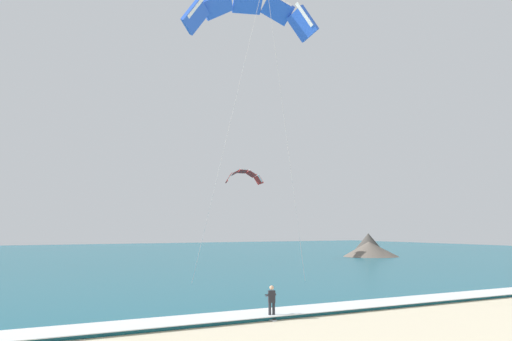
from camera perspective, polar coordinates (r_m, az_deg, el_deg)
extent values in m
cube|color=#146075|center=(84.85, -18.21, -8.88)|extent=(200.00, 120.00, 0.20)
cube|color=white|center=(29.27, 4.41, -14.75)|extent=(200.00, 2.54, 0.04)
ellipsoid|color=white|center=(27.54, 1.71, -15.72)|extent=(0.83, 1.47, 0.05)
cube|color=black|center=(27.74, 1.45, -15.56)|extent=(0.17, 0.10, 0.04)
cube|color=black|center=(27.33, 1.97, -15.70)|extent=(0.17, 0.10, 0.04)
cylinder|color=#232328|center=(27.45, 1.49, -14.92)|extent=(0.14, 0.14, 0.84)
cylinder|color=#232328|center=(27.50, 1.91, -14.90)|extent=(0.14, 0.14, 0.84)
cube|color=#232328|center=(27.38, 1.70, -13.42)|extent=(0.38, 0.29, 0.60)
sphere|color=tan|center=(27.32, 1.70, -12.50)|extent=(0.22, 0.22, 0.22)
cylinder|color=#232328|center=(27.48, 1.24, -13.29)|extent=(0.24, 0.51, 0.22)
cylinder|color=#232328|center=(27.57, 1.99, -13.26)|extent=(0.24, 0.51, 0.22)
cylinder|color=black|center=(27.74, 1.51, -13.22)|extent=(0.54, 0.20, 0.04)
cube|color=#3F3F42|center=(27.52, 1.64, -13.84)|extent=(0.14, 0.11, 0.10)
cube|color=blue|center=(37.06, 5.04, 15.46)|extent=(1.48, 1.92, 2.19)
cube|color=white|center=(36.72, 5.28, 16.41)|extent=(1.18, 0.62, 1.67)
cube|color=blue|center=(37.80, 2.32, 16.93)|extent=(1.84, 2.04, 1.82)
cube|color=white|center=(37.46, 2.52, 17.88)|extent=(1.66, 0.81, 1.10)
cube|color=blue|center=(37.84, -0.92, 17.60)|extent=(2.31, 2.02, 1.04)
cube|color=blue|center=(37.18, -4.09, 17.35)|extent=(2.48, 1.86, 1.82)
cube|color=blue|center=(35.95, -6.57, 16.19)|extent=(2.25, 1.60, 2.19)
cube|color=white|center=(35.59, -6.50, 17.18)|extent=(1.26, 0.63, 1.67)
cylinder|color=#B2B2B7|center=(31.34, 3.35, 3.26)|extent=(5.65, 4.83, 17.05)
cylinder|color=#B2B2B7|center=(30.69, -3.21, 3.45)|extent=(1.24, 7.10, 17.05)
cube|color=red|center=(77.13, 0.28, -1.03)|extent=(1.18, 1.07, 1.37)
cube|color=white|center=(76.76, 0.44, -0.85)|extent=(0.85, 0.21, 1.12)
cube|color=red|center=(76.96, -0.52, -0.36)|extent=(1.41, 1.07, 1.06)
cube|color=white|center=(76.60, -0.36, -0.18)|extent=(1.18, 0.21, 0.73)
cube|color=red|center=(76.45, -1.46, -0.08)|extent=(1.32, 1.08, 0.51)
cube|color=white|center=(76.09, -1.31, 0.10)|extent=(1.25, 0.21, 0.17)
cube|color=red|center=(75.70, -2.35, -0.26)|extent=(1.40, 1.08, 1.06)
cube|color=white|center=(75.33, -2.19, -0.07)|extent=(1.18, 0.21, 0.73)
cube|color=red|center=(74.87, -2.97, -0.87)|extent=(1.17, 1.07, 1.37)
cube|color=white|center=(74.49, -2.82, -0.68)|extent=(0.85, 0.21, 1.12)
cone|color=#665B51|center=(82.96, 12.41, -8.41)|extent=(8.69, 8.69, 2.21)
cone|color=#665B51|center=(82.67, 12.09, -8.34)|extent=(8.55, 8.55, 2.45)
cone|color=#47423D|center=(84.64, 12.02, -7.87)|extent=(6.11, 6.11, 3.69)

